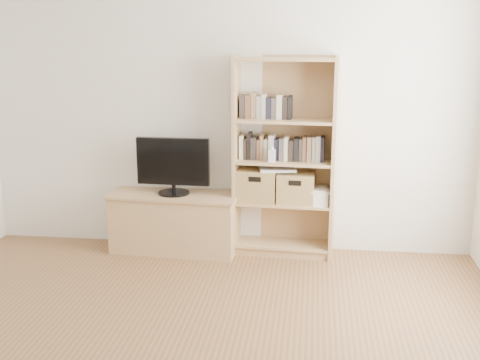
% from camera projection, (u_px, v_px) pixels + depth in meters
% --- Properties ---
extents(back_wall, '(4.50, 0.02, 2.60)m').
position_uv_depth(back_wall, '(226.00, 110.00, 5.46)').
color(back_wall, white).
rests_on(back_wall, floor).
extents(tv_stand, '(1.17, 0.50, 0.52)m').
position_uv_depth(tv_stand, '(175.00, 224.00, 5.56)').
color(tv_stand, tan).
rests_on(tv_stand, floor).
extents(bookshelf, '(0.91, 0.37, 1.79)m').
position_uv_depth(bookshelf, '(284.00, 158.00, 5.34)').
color(bookshelf, tan).
rests_on(bookshelf, floor).
extents(television, '(0.67, 0.07, 0.52)m').
position_uv_depth(television, '(173.00, 166.00, 5.43)').
color(television, black).
rests_on(television, tv_stand).
extents(books_row_mid, '(0.85, 0.18, 0.23)m').
position_uv_depth(books_row_mid, '(285.00, 147.00, 5.34)').
color(books_row_mid, beige).
rests_on(books_row_mid, bookshelf).
extents(books_row_upper, '(0.39, 0.15, 0.21)m').
position_uv_depth(books_row_upper, '(263.00, 107.00, 5.28)').
color(books_row_upper, beige).
rests_on(books_row_upper, bookshelf).
extents(baby_monitor, '(0.06, 0.04, 0.11)m').
position_uv_depth(baby_monitor, '(272.00, 156.00, 5.25)').
color(baby_monitor, white).
rests_on(baby_monitor, bookshelf).
extents(basket_left, '(0.37, 0.31, 0.29)m').
position_uv_depth(basket_left, '(257.00, 185.00, 5.44)').
color(basket_left, olive).
rests_on(basket_left, bookshelf).
extents(basket_right, '(0.34, 0.28, 0.27)m').
position_uv_depth(basket_right, '(296.00, 187.00, 5.38)').
color(basket_right, olive).
rests_on(basket_right, bookshelf).
extents(laptop, '(0.35, 0.27, 0.02)m').
position_uv_depth(laptop, '(277.00, 169.00, 5.36)').
color(laptop, silver).
rests_on(laptop, basket_left).
extents(magazine_stack, '(0.18, 0.25, 0.12)m').
position_uv_depth(magazine_stack, '(318.00, 197.00, 5.36)').
color(magazine_stack, silver).
rests_on(magazine_stack, bookshelf).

